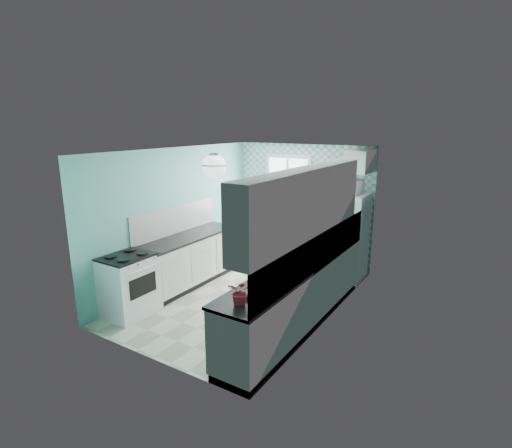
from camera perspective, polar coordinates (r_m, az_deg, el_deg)
The scene contains 26 objects.
floor at distance 7.03m, azimuth -1.45°, elevation -10.39°, with size 3.00×4.40×0.02m, color beige.
ceiling at distance 6.40m, azimuth -1.59°, elevation 10.58°, with size 3.00×4.40×0.02m, color white.
wall_back at distance 8.48m, azimuth 6.75°, elevation 2.82°, with size 3.00×0.02×2.50m, color #65BCB4.
wall_front at distance 4.99m, azimuth -15.72°, elevation -5.85°, with size 3.00×0.02×2.50m, color #65BCB4.
wall_left at distance 7.52m, azimuth -11.16°, elevation 1.16°, with size 0.02×4.40×2.50m, color #65BCB4.
wall_right at distance 5.93m, azimuth 10.75°, elevation -2.35°, with size 0.02×4.40×2.50m, color #65BCB4.
accent_wall at distance 8.46m, azimuth 6.69°, elevation 2.79°, with size 3.00×0.01×2.50m, color #66BEB4.
window at distance 8.54m, azimuth 4.54°, elevation 4.99°, with size 1.04×0.05×1.44m.
backsplash_right at distance 5.60m, azimuth 9.01°, elevation -3.87°, with size 0.02×3.60×0.51m, color white.
backsplash_left at distance 7.46m, azimuth -11.41°, elevation 0.61°, with size 0.02×2.15×0.51m, color white.
upper_cabinets_right at distance 5.31m, azimuth 6.93°, elevation 3.06°, with size 0.33×3.20×0.90m, color white.
upper_cabinet_fridge at distance 7.52m, azimuth 14.79°, elevation 8.69°, with size 0.40×0.74×0.40m, color white.
ceiling_light at distance 5.77m, azimuth -6.02°, elevation 8.24°, with size 0.34×0.34×0.35m.
base_cabinets_right at distance 5.98m, azimuth 6.15°, elevation -10.23°, with size 0.60×3.60×0.90m, color white.
countertop_right at distance 5.81m, azimuth 6.14°, elevation -5.98°, with size 0.63×3.60×0.04m, color black.
base_cabinets_left at distance 7.48m, azimuth -9.52°, elevation -5.21°, with size 0.60×2.15×0.90m, color white.
countertop_left at distance 7.33m, azimuth -9.58°, elevation -1.77°, with size 0.63×2.15×0.04m, color black.
fridge at distance 7.81m, azimuth 12.73°, elevation -1.69°, with size 0.71×0.71×1.64m.
stove at distance 6.56m, azimuth -17.66°, elevation -8.15°, with size 0.63×0.78×0.94m.
sink at distance 6.46m, azimuth 9.28°, elevation -3.88°, with size 0.51×0.43×0.53m.
rug at distance 6.67m, azimuth -1.86°, elevation -11.63°, with size 0.72×1.03×0.02m, color maroon.
dish_towel at distance 6.59m, azimuth 6.02°, elevation -7.55°, with size 0.02×0.26×0.40m, color #6BB8A9.
fruit_bowl at distance 4.77m, azimuth -0.37°, elevation -9.88°, with size 0.25×0.25×0.06m, color white.
potted_plant at distance 4.52m, azimuth -2.22°, elevation -9.69°, with size 0.27×0.23×0.30m, color maroon.
soap_bottle at distance 6.70m, azimuth 10.79°, elevation -2.29°, with size 0.09×0.09×0.20m, color #92B2B9.
microwave at distance 7.61m, azimuth 13.12°, elevation 5.27°, with size 0.50×0.34×0.28m, color white.
Camera 1 is at (3.53, -5.32, 2.92)m, focal length 28.00 mm.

